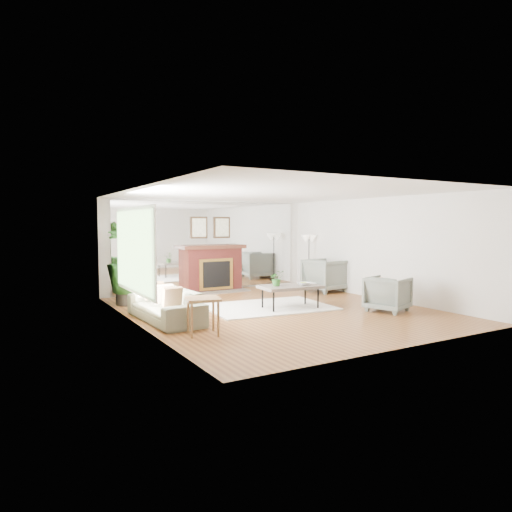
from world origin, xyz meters
TOP-DOWN VIEW (x-y plane):
  - ground at (0.00, 0.00)m, footprint 7.00×7.00m
  - wall_left at (-2.99, 0.00)m, footprint 0.02×7.00m
  - wall_right at (2.99, 0.00)m, footprint 0.02×7.00m
  - wall_back at (0.00, 3.49)m, footprint 6.00×0.02m
  - mirror_panel at (0.00, 3.47)m, footprint 5.40×0.04m
  - window_panel at (-2.96, 0.40)m, footprint 0.04×2.40m
  - fireplace at (0.00, 3.26)m, footprint 1.85×0.83m
  - area_rug at (-0.02, 0.34)m, footprint 2.84×2.15m
  - coffee_table at (0.30, -0.05)m, footprint 1.36×0.87m
  - sofa at (-2.45, 0.14)m, footprint 0.92×2.12m
  - armchair_back at (2.60, 1.59)m, footprint 1.10×1.07m
  - armchair_front at (1.95, -1.29)m, footprint 1.03×1.02m
  - side_table at (-2.26, -1.21)m, footprint 0.66×0.66m
  - potted_ficus at (-2.60, 2.26)m, footprint 0.97×0.97m
  - floor_lamp at (2.70, 2.49)m, footprint 0.50×0.28m
  - tabletop_plant at (-0.00, 0.01)m, footprint 0.36×0.33m
  - fruit_bowl at (0.56, -0.18)m, footprint 0.29×0.29m
  - book at (0.72, -0.02)m, footprint 0.25×0.32m

SIDE VIEW (x-z plane):
  - ground at x=0.00m, z-range 0.00..0.00m
  - area_rug at x=-0.02m, z-range 0.00..0.03m
  - sofa at x=-2.45m, z-range 0.00..0.61m
  - armchair_front at x=1.95m, z-range 0.00..0.74m
  - armchair_back at x=2.60m, z-range 0.00..0.90m
  - coffee_table at x=0.30m, z-range 0.22..0.73m
  - side_table at x=-2.26m, z-range 0.21..0.83m
  - book at x=0.72m, z-range 0.52..0.54m
  - fruit_bowl at x=0.56m, z-range 0.52..0.59m
  - fireplace at x=0.00m, z-range -0.37..1.68m
  - tabletop_plant at x=0.00m, z-range 0.52..0.85m
  - potted_ficus at x=-2.60m, z-range 0.07..1.98m
  - wall_left at x=-2.99m, z-range 0.00..2.50m
  - wall_right at x=2.99m, z-range 0.00..2.50m
  - wall_back at x=0.00m, z-range 0.00..2.50m
  - mirror_panel at x=0.00m, z-range 0.05..2.45m
  - floor_lamp at x=2.70m, z-range 0.54..2.07m
  - window_panel at x=-2.96m, z-range 0.60..2.10m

